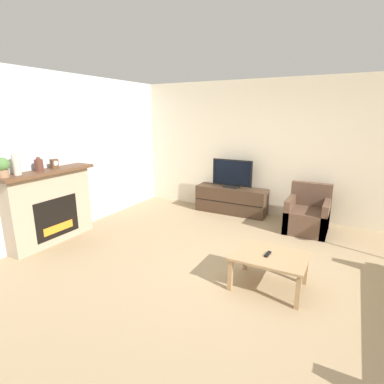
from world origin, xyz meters
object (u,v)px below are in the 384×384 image
Objects in this scene: potted_plant at (3,166)px; tv_stand at (231,200)px; mantel_vase_left at (16,164)px; mantel_clock at (54,164)px; coffee_table at (270,259)px; remote at (268,254)px; mantel_vase_centre_left at (39,165)px; fireplace at (50,206)px; tv at (232,175)px; armchair at (307,216)px.

tv_stand is at bearing 59.52° from potted_plant.
mantel_clock is at bearing 89.93° from mantel_vase_left.
potted_plant is at bearing -164.28° from coffee_table.
tv_stand is at bearing 124.40° from remote.
mantel_clock is at bearing 89.84° from mantel_vase_centre_left.
coffee_table is at bearing -59.90° from tv_stand.
fireplace is 0.87m from mantel_vase_left.
fireplace reaches higher than tv.
tv is 2.87m from coffee_table.
fireplace reaches higher than coffee_table.
coffee_table is at bearing -59.88° from tv.
mantel_vase_left is at bearing -167.26° from coffee_table.
mantel_clock is 0.18× the size of armchair.
armchair is at bearing -10.97° from tv.
mantel_vase_left reaches higher than armchair.
remote is at bearing -149.08° from coffee_table.
coffee_table is (-0.14, -2.15, 0.09)m from armchair.
fireplace is 0.68m from mantel_clock.
mantel_vase_left is at bearing -90.00° from mantel_vase_centre_left.
mantel_clock is at bearing -147.06° from armchair.
mantel_vase_left is 3.66m from coffee_table.
mantel_vase_left is 1.51× the size of mantel_vase_centre_left.
tv is (2.01, 3.42, -0.52)m from potted_plant.
mantel_clock is 0.18× the size of tv.
armchair reaches higher than remote.
fireplace is 3.44m from tv.
remote is (3.41, 0.76, -0.92)m from mantel_vase_left.
tv is at bearing 53.78° from fireplace.
tv_stand is at bearing 120.10° from coffee_table.
remote reaches higher than coffee_table.
remote is at bearing -60.45° from tv_stand.
mantel_vase_left is 0.61m from mantel_clock.
mantel_vase_left is 3.95m from tv_stand.
potted_plant is 3.66m from remote.
tv reaches higher than remote.
mantel_vase_left is at bearing -87.89° from fireplace.
remote is at bearing 5.10° from fireplace.
coffee_table is 5.53× the size of remote.
tv is at bearing -90.00° from tv_stand.
mantel_vase_left is at bearing -90.07° from mantel_clock.
mantel_clock is at bearing -172.56° from remote.
mantel_vase_centre_left is at bearing 90.00° from potted_plant.
tv is (2.01, 2.62, -0.44)m from mantel_clock.
tv is (2.01, 2.89, -0.47)m from mantel_vase_centre_left.
potted_plant is 4.86m from armchair.
mantel_vase_centre_left is 0.26× the size of tv.
tv is at bearing 169.03° from armchair.
mantel_vase_left is 3.84m from tv.
mantel_vase_centre_left is at bearing -90.16° from mantel_clock.
potted_plant is 1.79× the size of remote.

